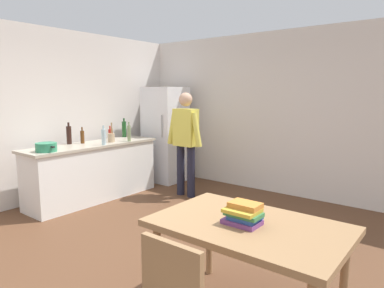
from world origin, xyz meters
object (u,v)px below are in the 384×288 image
(bottle_water_clear, at_px, (104,137))
(bottle_sauce_red, at_px, (110,134))
(bottle_wine_green, at_px, (124,129))
(book_stack, at_px, (243,214))
(utensil_jar, at_px, (111,137))
(bottle_vinegar_tall, at_px, (129,133))
(bottle_wine_dark, at_px, (69,135))
(dining_table, at_px, (248,233))
(person, at_px, (186,137))
(cooking_pot, at_px, (46,147))
(bottle_beer_brown, at_px, (82,137))
(refrigerator, at_px, (165,134))

(bottle_water_clear, height_order, bottle_sauce_red, bottle_water_clear)
(bottle_wine_green, xyz_separation_m, book_stack, (3.62, -2.00, -0.22))
(utensil_jar, bearing_deg, bottle_vinegar_tall, 56.18)
(bottle_wine_dark, relative_size, book_stack, 1.26)
(dining_table, xyz_separation_m, bottle_water_clear, (-3.15, 1.14, 0.35))
(person, height_order, utensil_jar, person)
(cooking_pot, xyz_separation_m, bottle_water_clear, (0.13, 0.87, 0.07))
(cooking_pot, xyz_separation_m, utensil_jar, (-0.02, 1.13, 0.02))
(bottle_vinegar_tall, distance_m, bottle_sauce_red, 0.40)
(bottle_beer_brown, bearing_deg, cooking_pot, -70.43)
(person, relative_size, bottle_vinegar_tall, 5.31)
(dining_table, bearing_deg, bottle_beer_brown, 163.86)
(utensil_jar, xyz_separation_m, bottle_sauce_red, (-0.23, 0.16, 0.02))
(bottle_wine_dark, xyz_separation_m, bottle_wine_green, (0.01, 1.11, 0.00))
(dining_table, height_order, bottle_water_clear, bottle_water_clear)
(bottle_beer_brown, height_order, bottle_water_clear, bottle_water_clear)
(dining_table, distance_m, bottle_sauce_red, 3.88)
(cooking_pot, height_order, bottle_sauce_red, bottle_sauce_red)
(cooking_pot, xyz_separation_m, bottle_vinegar_tall, (0.14, 1.37, 0.08))
(cooking_pot, distance_m, bottle_beer_brown, 0.81)
(bottle_wine_dark, bearing_deg, bottle_vinegar_tall, 57.16)
(bottle_wine_green, xyz_separation_m, bottle_sauce_red, (0.11, -0.40, -0.05))
(refrigerator, relative_size, cooking_pot, 4.50)
(dining_table, height_order, book_stack, book_stack)
(bottle_beer_brown, xyz_separation_m, bottle_water_clear, (0.40, 0.11, 0.02))
(bottle_water_clear, bearing_deg, person, 51.59)
(book_stack, bearing_deg, refrigerator, 140.14)
(dining_table, xyz_separation_m, bottle_vinegar_tall, (-3.14, 1.64, 0.36))
(bottle_vinegar_tall, height_order, bottle_water_clear, bottle_vinegar_tall)
(refrigerator, bearing_deg, utensil_jar, -90.11)
(refrigerator, relative_size, bottle_beer_brown, 6.92)
(refrigerator, xyz_separation_m, person, (0.95, -0.55, 0.08))
(bottle_wine_dark, distance_m, bottle_water_clear, 0.57)
(refrigerator, relative_size, bottle_vinegar_tall, 5.62)
(utensil_jar, bearing_deg, bottle_sauce_red, 144.96)
(person, distance_m, bottle_beer_brown, 1.64)
(person, height_order, bottle_wine_dark, person)
(bottle_sauce_red, bearing_deg, dining_table, -23.88)
(utensil_jar, height_order, bottle_wine_green, bottle_wine_green)
(dining_table, distance_m, book_stack, 0.16)
(bottle_water_clear, bearing_deg, cooking_pot, -98.45)
(dining_table, xyz_separation_m, cooking_pot, (-3.28, 0.27, 0.29))
(person, xyz_separation_m, dining_table, (2.35, -2.15, -0.31))
(refrigerator, relative_size, dining_table, 1.29)
(bottle_sauce_red, bearing_deg, person, 26.17)
(bottle_wine_green, bearing_deg, bottle_vinegar_tall, -33.31)
(person, xyz_separation_m, bottle_sauce_red, (-1.18, -0.58, 0.02))
(bottle_water_clear, bearing_deg, book_stack, -20.53)
(bottle_vinegar_tall, relative_size, bottle_wine_dark, 0.94)
(utensil_jar, height_order, bottle_sauce_red, utensil_jar)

